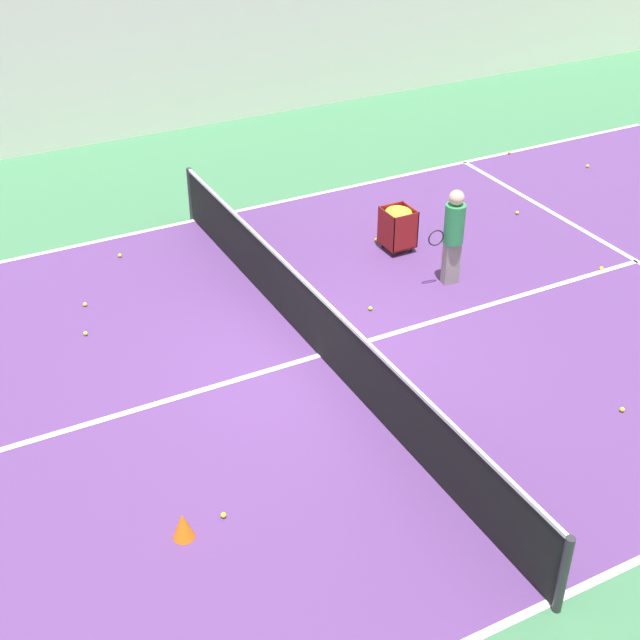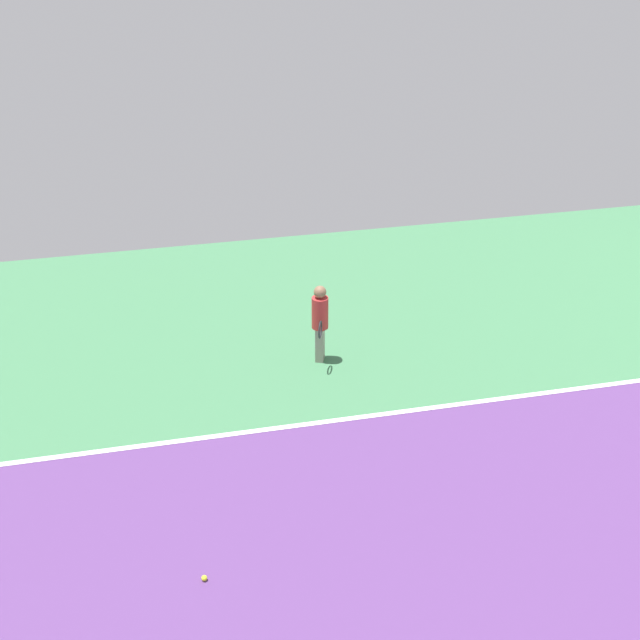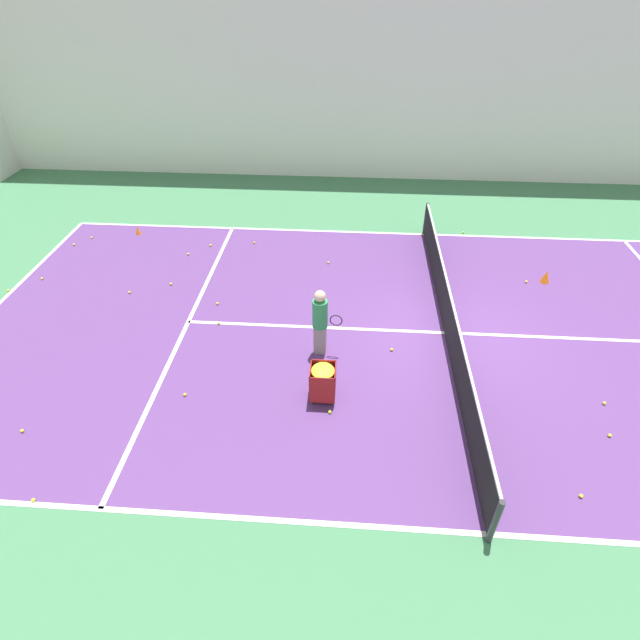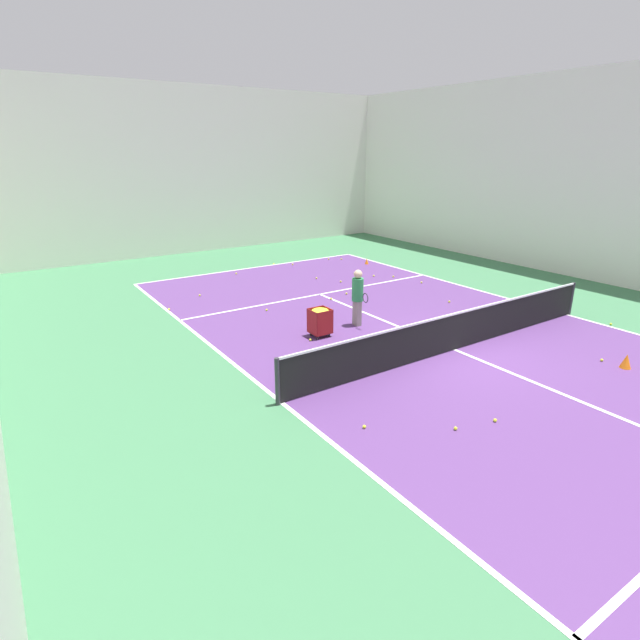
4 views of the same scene
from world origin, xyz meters
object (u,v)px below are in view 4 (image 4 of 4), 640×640
coach_at_net (358,294)px  ball_cart (320,317)px  tennis_net (456,331)px  training_cone_0 (626,361)px  training_cone_1 (367,261)px

coach_at_net → ball_cart: size_ratio=2.07×
tennis_net → training_cone_0: size_ratio=30.45×
ball_cart → training_cone_1: 9.42m
tennis_net → coach_at_net: coach_at_net is taller
coach_at_net → training_cone_1: (5.45, 6.27, -0.83)m
tennis_net → training_cone_0: bearing=-50.6°
coach_at_net → training_cone_0: bearing=36.0°
training_cone_1 → ball_cart: bearing=-136.9°
tennis_net → training_cone_1: tennis_net is taller
ball_cart → training_cone_0: size_ratio=2.32×
coach_at_net → training_cone_0: size_ratio=4.81×
tennis_net → training_cone_1: size_ratio=41.51×
ball_cart → training_cone_0: (4.84, -5.83, -0.39)m
coach_at_net → training_cone_0: (3.42, -5.99, -0.78)m
ball_cart → training_cone_1: bearing=43.1°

